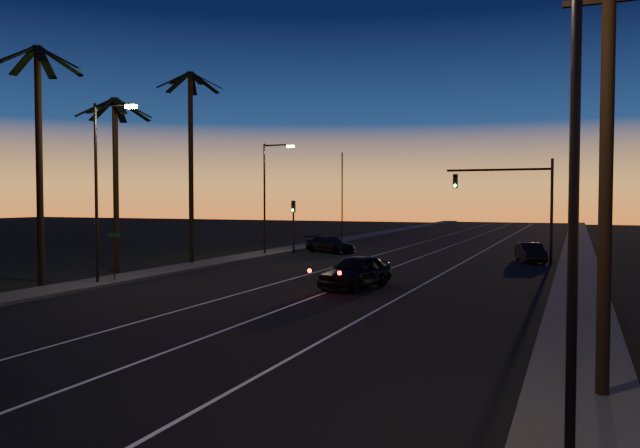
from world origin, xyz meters
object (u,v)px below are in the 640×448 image
at_px(utility_pole, 606,150).
at_px(signal_mast, 515,192).
at_px(lead_car, 356,271).
at_px(right_car, 531,253).
at_px(cross_car, 330,244).

height_order(utility_pole, signal_mast, utility_pole).
distance_m(utility_pole, lead_car, 17.90).
distance_m(utility_pole, signal_mast, 30.33).
xyz_separation_m(right_car, cross_car, (-15.31, 1.92, -0.00)).
relative_size(lead_car, cross_car, 1.11).
height_order(utility_pole, right_car, utility_pole).
bearing_deg(lead_car, signal_mast, 69.96).
relative_size(utility_pole, signal_mast, 1.41).
height_order(signal_mast, lead_car, signal_mast).
relative_size(lead_car, right_car, 1.29).
height_order(right_car, cross_car, same).
bearing_deg(right_car, cross_car, 172.87).
bearing_deg(signal_mast, right_car, -3.05).
bearing_deg(cross_car, signal_mast, -7.44).
bearing_deg(cross_car, lead_car, -65.02).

